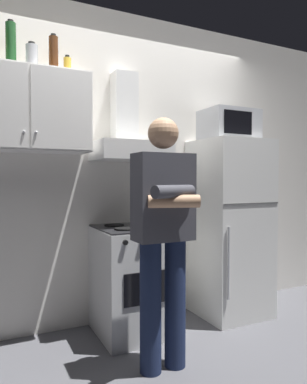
# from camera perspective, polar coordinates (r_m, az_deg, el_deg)

# --- Properties ---
(ground_plane) EXTENTS (7.00, 7.00, 0.00)m
(ground_plane) POSITION_cam_1_polar(r_m,az_deg,el_deg) (2.92, 0.00, -23.18)
(ground_plane) COLOR #4C4C51
(back_wall_tiled) EXTENTS (4.80, 0.10, 2.70)m
(back_wall_tiled) POSITION_cam_1_polar(r_m,az_deg,el_deg) (3.19, -4.70, 3.93)
(back_wall_tiled) COLOR silver
(back_wall_tiled) RESTS_ON ground_plane
(upper_cabinet) EXTENTS (0.90, 0.37, 0.60)m
(upper_cabinet) POSITION_cam_1_polar(r_m,az_deg,el_deg) (2.82, -19.72, 12.27)
(upper_cabinet) COLOR white
(stove_oven) EXTENTS (0.60, 0.62, 0.87)m
(stove_oven) POSITION_cam_1_polar(r_m,az_deg,el_deg) (2.96, -3.06, -13.87)
(stove_oven) COLOR silver
(stove_oven) RESTS_ON ground_plane
(range_hood) EXTENTS (0.60, 0.44, 0.75)m
(range_hood) POSITION_cam_1_polar(r_m,az_deg,el_deg) (2.99, -4.05, 8.83)
(range_hood) COLOR white
(refrigerator) EXTENTS (0.60, 0.62, 1.60)m
(refrigerator) POSITION_cam_1_polar(r_m,az_deg,el_deg) (3.36, 12.10, -5.60)
(refrigerator) COLOR white
(refrigerator) RESTS_ON ground_plane
(microwave) EXTENTS (0.48, 0.37, 0.28)m
(microwave) POSITION_cam_1_polar(r_m,az_deg,el_deg) (3.38, 12.02, 10.41)
(microwave) COLOR #B7BABF
(microwave) RESTS_ON refrigerator
(person_standing) EXTENTS (0.38, 0.33, 1.64)m
(person_standing) POSITION_cam_1_polar(r_m,az_deg,el_deg) (2.30, 1.63, -6.53)
(person_standing) COLOR #192342
(person_standing) RESTS_ON ground_plane
(bottle_spice_jar) EXTENTS (0.06, 0.06, 0.15)m
(bottle_spice_jar) POSITION_cam_1_polar(r_m,az_deg,el_deg) (2.96, -13.69, 19.11)
(bottle_spice_jar) COLOR gold
(bottle_spice_jar) RESTS_ON upper_cabinet
(bottle_canister_steel) EXTENTS (0.09, 0.09, 0.19)m
(bottle_canister_steel) POSITION_cam_1_polar(r_m,az_deg,el_deg) (2.91, -18.99, 19.89)
(bottle_canister_steel) COLOR #B2B5BA
(bottle_canister_steel) RESTS_ON upper_cabinet
(bottle_rum_dark) EXTENTS (0.07, 0.07, 0.29)m
(bottle_rum_dark) POSITION_cam_1_polar(r_m,az_deg,el_deg) (2.96, -15.79, 20.54)
(bottle_rum_dark) COLOR #47230F
(bottle_rum_dark) RESTS_ON upper_cabinet
(bottle_wine_green) EXTENTS (0.07, 0.07, 0.33)m
(bottle_wine_green) POSITION_cam_1_polar(r_m,az_deg,el_deg) (2.93, -21.97, 21.14)
(bottle_wine_green) COLOR #19471E
(bottle_wine_green) RESTS_ON upper_cabinet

